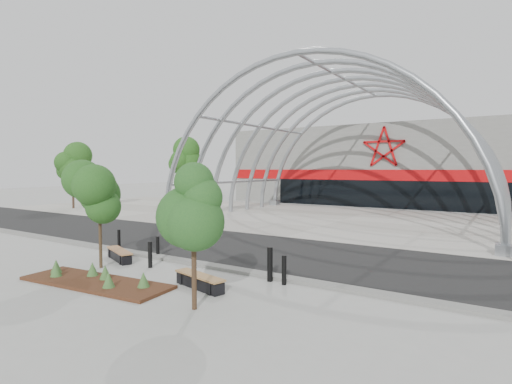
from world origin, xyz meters
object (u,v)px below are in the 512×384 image
object	(u,v)px
bench_0	(119,255)
bench_1	(200,282)
street_tree_0	(99,197)
street_tree_1	(193,204)
bollard_2	(150,255)

from	to	relation	value
bench_0	bench_1	xyz separation A→B (m)	(5.22, -1.13, -0.00)
bench_0	bench_1	bearing A→B (deg)	-12.24
street_tree_0	bench_0	distance (m)	2.72
street_tree_1	street_tree_0	bearing A→B (deg)	166.29
street_tree_1	bollard_2	world-z (taller)	street_tree_1
bench_0	bollard_2	size ratio (longest dim) A/B	2.12
street_tree_0	bench_0	size ratio (longest dim) A/B	1.76
street_tree_1	bench_0	xyz separation A→B (m)	(-6.31, 2.60, -2.58)
street_tree_0	bollard_2	size ratio (longest dim) A/B	3.72
bench_0	bollard_2	xyz separation A→B (m)	(1.97, -0.16, 0.28)
bench_1	bollard_2	size ratio (longest dim) A/B	2.14
street_tree_0	bench_1	xyz separation A→B (m)	(4.80, 0.04, -2.42)
street_tree_1	bench_0	distance (m)	7.30
street_tree_1	bollard_2	size ratio (longest dim) A/B	3.95
street_tree_1	bench_0	bearing A→B (deg)	157.59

